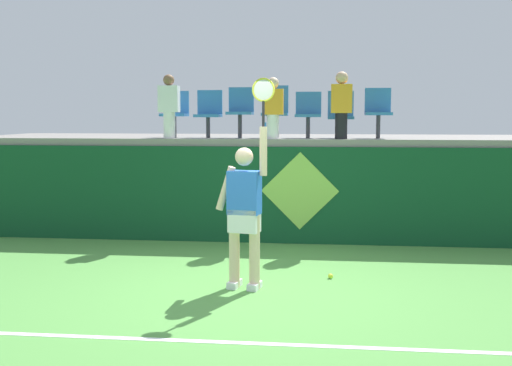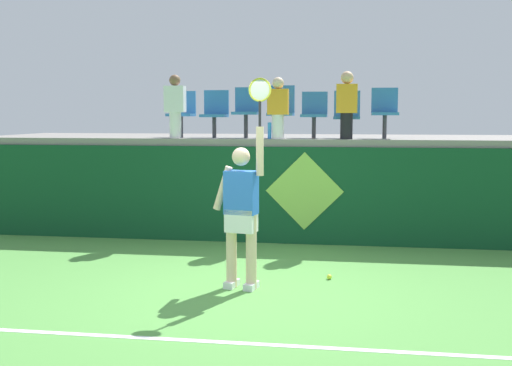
# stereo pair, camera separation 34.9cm
# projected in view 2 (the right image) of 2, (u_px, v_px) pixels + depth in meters

# --- Properties ---
(ground_plane) EXTENTS (40.00, 40.00, 0.00)m
(ground_plane) POSITION_uv_depth(u_px,v_px,m) (247.00, 291.00, 7.54)
(ground_plane) COLOR #519342
(court_back_wall) EXTENTS (10.93, 0.20, 1.59)m
(court_back_wall) POSITION_uv_depth(u_px,v_px,m) (276.00, 195.00, 10.34)
(court_back_wall) COLOR #0F4223
(court_back_wall) RESTS_ON ground_plane
(spectator_platform) EXTENTS (10.93, 2.80, 0.12)m
(spectator_platform) POSITION_uv_depth(u_px,v_px,m) (285.00, 140.00, 11.57)
(spectator_platform) COLOR gray
(spectator_platform) RESTS_ON court_back_wall
(court_baseline_stripe) EXTENTS (9.84, 0.08, 0.01)m
(court_baseline_stripe) POSITION_uv_depth(u_px,v_px,m) (216.00, 342.00, 5.84)
(court_baseline_stripe) COLOR white
(court_baseline_stripe) RESTS_ON ground_plane
(tennis_player) EXTENTS (0.74, 0.33, 2.54)m
(tennis_player) POSITION_uv_depth(u_px,v_px,m) (242.00, 209.00, 7.55)
(tennis_player) COLOR white
(tennis_player) RESTS_ON ground_plane
(tennis_ball) EXTENTS (0.07, 0.07, 0.07)m
(tennis_ball) POSITION_uv_depth(u_px,v_px,m) (329.00, 277.00, 8.05)
(tennis_ball) COLOR #D1E533
(tennis_ball) RESTS_ON ground_plane
(water_bottle) EXTENTS (0.06, 0.06, 0.27)m
(water_bottle) POSITION_uv_depth(u_px,v_px,m) (270.00, 131.00, 10.38)
(water_bottle) COLOR #338CE5
(water_bottle) RESTS_ON spectator_platform
(stadium_chair_0) EXTENTS (0.44, 0.42, 0.82)m
(stadium_chair_0) POSITION_uv_depth(u_px,v_px,m) (182.00, 111.00, 11.02)
(stadium_chair_0) COLOR #38383D
(stadium_chair_0) RESTS_ON spectator_platform
(stadium_chair_1) EXTENTS (0.44, 0.42, 0.83)m
(stadium_chair_1) POSITION_uv_depth(u_px,v_px,m) (215.00, 111.00, 10.93)
(stadium_chair_1) COLOR #38383D
(stadium_chair_1) RESTS_ON spectator_platform
(stadium_chair_2) EXTENTS (0.44, 0.42, 0.87)m
(stadium_chair_2) POSITION_uv_depth(u_px,v_px,m) (247.00, 109.00, 10.84)
(stadium_chair_2) COLOR #38383D
(stadium_chair_2) RESTS_ON spectator_platform
(stadium_chair_3) EXTENTS (0.44, 0.42, 0.90)m
(stadium_chair_3) POSITION_uv_depth(u_px,v_px,m) (281.00, 109.00, 10.76)
(stadium_chair_3) COLOR #38383D
(stadium_chair_3) RESTS_ON spectator_platform
(stadium_chair_4) EXTENTS (0.44, 0.42, 0.79)m
(stadium_chair_4) POSITION_uv_depth(u_px,v_px,m) (314.00, 112.00, 10.67)
(stadium_chair_4) COLOR #38383D
(stadium_chair_4) RESTS_ON spectator_platform
(stadium_chair_5) EXTENTS (0.44, 0.42, 0.81)m
(stadium_chair_5) POSITION_uv_depth(u_px,v_px,m) (347.00, 113.00, 10.59)
(stadium_chair_5) COLOR #38383D
(stadium_chair_5) RESTS_ON spectator_platform
(stadium_chair_6) EXTENTS (0.44, 0.42, 0.85)m
(stadium_chair_6) POSITION_uv_depth(u_px,v_px,m) (385.00, 110.00, 10.49)
(stadium_chair_6) COLOR #38383D
(stadium_chair_6) RESTS_ON spectator_platform
(spectator_0) EXTENTS (0.34, 0.20, 1.01)m
(spectator_0) POSITION_uv_depth(u_px,v_px,m) (278.00, 107.00, 10.30)
(spectator_0) COLOR white
(spectator_0) RESTS_ON spectator_platform
(spectator_1) EXTENTS (0.34, 0.21, 1.10)m
(spectator_1) POSITION_uv_depth(u_px,v_px,m) (347.00, 104.00, 10.14)
(spectator_1) COLOR black
(spectator_1) RESTS_ON spectator_platform
(spectator_2) EXTENTS (0.34, 0.20, 1.07)m
(spectator_2) POSITION_uv_depth(u_px,v_px,m) (175.00, 105.00, 10.58)
(spectator_2) COLOR white
(spectator_2) RESTS_ON spectator_platform
(wall_signage_mount) EXTENTS (1.27, 0.01, 1.51)m
(wall_signage_mount) POSITION_uv_depth(u_px,v_px,m) (304.00, 244.00, 10.25)
(wall_signage_mount) COLOR #0F4223
(wall_signage_mount) RESTS_ON ground_plane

